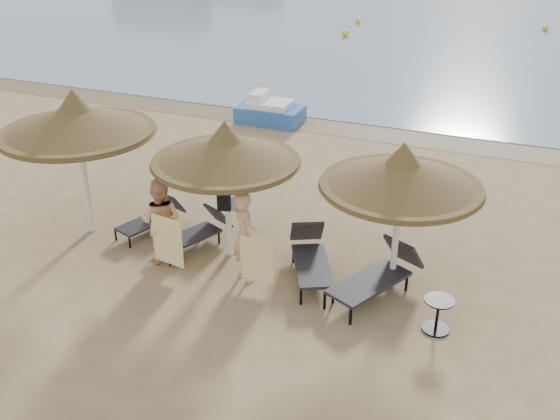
% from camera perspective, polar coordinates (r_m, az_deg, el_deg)
% --- Properties ---
extents(ground, '(160.00, 160.00, 0.00)m').
position_cam_1_polar(ground, '(12.33, -3.92, -6.42)').
color(ground, '#9F865F').
rests_on(ground, ground).
extents(wet_sand_strip, '(200.00, 1.60, 0.01)m').
position_cam_1_polar(wet_sand_strip, '(20.33, 7.79, 7.15)').
color(wet_sand_strip, brown).
rests_on(wet_sand_strip, ground).
extents(palapa_left, '(3.28, 3.28, 3.25)m').
position_cam_1_polar(palapa_left, '(13.70, -18.13, 7.81)').
color(palapa_left, white).
rests_on(palapa_left, ground).
extents(palapa_center, '(2.96, 2.96, 2.93)m').
position_cam_1_polar(palapa_center, '(12.17, -5.00, 5.47)').
color(palapa_center, white).
rests_on(palapa_center, ground).
extents(palapa_right, '(2.96, 2.96, 2.93)m').
position_cam_1_polar(palapa_right, '(11.25, 11.08, 3.24)').
color(palapa_right, white).
rests_on(palapa_right, ground).
extents(lounger_far_left, '(1.02, 1.72, 0.73)m').
position_cam_1_polar(lounger_far_left, '(14.23, -11.46, -0.57)').
color(lounger_far_left, black).
rests_on(lounger_far_left, ground).
extents(lounger_near_left, '(1.20, 1.79, 0.77)m').
position_cam_1_polar(lounger_near_left, '(13.43, -7.54, -1.90)').
color(lounger_near_left, black).
rests_on(lounger_near_left, ground).
extents(lounger_near_right, '(1.46, 2.05, 0.88)m').
position_cam_1_polar(lounger_near_right, '(12.34, 2.80, -4.17)').
color(lounger_near_right, black).
rests_on(lounger_near_right, ground).
extents(lounger_far_right, '(1.52, 2.19, 0.94)m').
position_cam_1_polar(lounger_far_right, '(11.86, 9.08, -5.76)').
color(lounger_far_right, black).
rests_on(lounger_far_right, ground).
extents(side_table, '(0.52, 0.52, 0.62)m').
position_cam_1_polar(side_table, '(11.18, 14.18, -9.35)').
color(side_table, black).
rests_on(side_table, ground).
extents(person_left, '(1.06, 0.78, 2.13)m').
position_cam_1_polar(person_left, '(12.64, -10.89, -0.41)').
color(person_left, '#E5AA7D').
rests_on(person_left, ground).
extents(person_right, '(1.17, 1.14, 2.16)m').
position_cam_1_polar(person_right, '(11.86, -3.24, -1.75)').
color(person_right, '#E5AA7D').
rests_on(person_right, ground).
extents(towel_left, '(0.74, 0.13, 1.04)m').
position_cam_1_polar(towel_left, '(12.37, -10.25, -2.80)').
color(towel_left, yellow).
rests_on(towel_left, ground).
extents(towel_right, '(0.65, 0.08, 0.91)m').
position_cam_1_polar(towel_right, '(11.76, -2.15, -4.52)').
color(towel_right, yellow).
rests_on(towel_right, ground).
extents(bag_patterned, '(0.28, 0.16, 0.34)m').
position_cam_1_polar(bag_patterned, '(12.81, -4.42, 0.63)').
color(bag_patterned, white).
rests_on(bag_patterned, ground).
extents(bag_dark, '(0.28, 0.16, 0.38)m').
position_cam_1_polar(bag_dark, '(12.45, -5.14, 0.76)').
color(bag_dark, black).
rests_on(bag_dark, ground).
extents(pedal_boat, '(2.14, 1.27, 1.00)m').
position_cam_1_polar(pedal_boat, '(20.92, -0.98, 9.02)').
color(pedal_boat, '#2F63B3').
rests_on(pedal_boat, ground).
extents(buoy_left, '(0.39, 0.39, 0.39)m').
position_cam_1_polar(buoy_left, '(34.91, 6.01, 15.78)').
color(buoy_left, yellow).
rests_on(buoy_left, ground).
extents(buoy_mid, '(0.35, 0.35, 0.35)m').
position_cam_1_polar(buoy_mid, '(39.28, 23.12, 15.07)').
color(buoy_mid, yellow).
rests_on(buoy_mid, ground).
extents(buoy_extra, '(0.33, 0.33, 0.33)m').
position_cam_1_polar(buoy_extra, '(38.78, 7.16, 16.76)').
color(buoy_extra, yellow).
rests_on(buoy_extra, ground).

